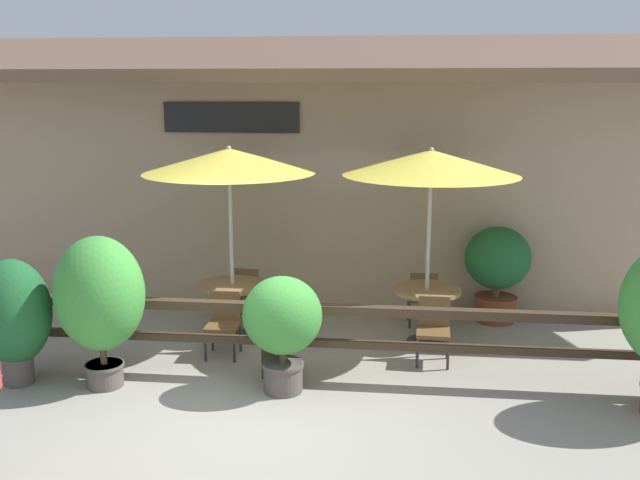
% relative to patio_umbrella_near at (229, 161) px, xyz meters
% --- Properties ---
extents(ground_plane, '(60.00, 60.00, 0.00)m').
position_rel_patio_umbrella_near_xyz_m(ground_plane, '(0.76, -2.44, -2.49)').
color(ground_plane, gray).
extents(building_facade, '(14.28, 1.49, 4.23)m').
position_rel_patio_umbrella_near_xyz_m(building_facade, '(0.76, 1.66, -0.32)').
color(building_facade, tan).
rests_on(building_facade, ground).
extents(patio_railing, '(10.40, 0.14, 0.95)m').
position_rel_patio_umbrella_near_xyz_m(patio_railing, '(0.76, -1.39, -1.79)').
color(patio_railing, '#3D2D1E').
rests_on(patio_railing, ground).
extents(patio_umbrella_near, '(2.34, 2.34, 2.69)m').
position_rel_patio_umbrella_near_xyz_m(patio_umbrella_near, '(0.00, 0.00, 0.00)').
color(patio_umbrella_near, '#B7B2A8').
rests_on(patio_umbrella_near, ground).
extents(dining_table_near, '(0.94, 0.94, 0.77)m').
position_rel_patio_umbrella_near_xyz_m(dining_table_near, '(0.00, 0.00, -1.87)').
color(dining_table_near, olive).
rests_on(dining_table_near, ground).
extents(chair_near_streetside, '(0.42, 0.42, 0.84)m').
position_rel_patio_umbrella_near_xyz_m(chair_near_streetside, '(0.04, -0.71, -2.02)').
color(chair_near_streetside, brown).
rests_on(chair_near_streetside, ground).
extents(chair_near_wallside, '(0.45, 0.45, 0.84)m').
position_rel_patio_umbrella_near_xyz_m(chair_near_wallside, '(0.07, 0.71, -2.02)').
color(chair_near_wallside, brown).
rests_on(chair_near_wallside, ground).
extents(patio_umbrella_middle, '(2.34, 2.34, 2.69)m').
position_rel_patio_umbrella_near_xyz_m(patio_umbrella_middle, '(2.70, 0.05, 0.00)').
color(patio_umbrella_middle, '#B7B2A8').
rests_on(patio_umbrella_middle, ground).
extents(dining_table_middle, '(0.94, 0.94, 0.77)m').
position_rel_patio_umbrella_near_xyz_m(dining_table_middle, '(2.70, 0.05, -1.87)').
color(dining_table_middle, olive).
rests_on(dining_table_middle, ground).
extents(chair_middle_streetside, '(0.44, 0.44, 0.84)m').
position_rel_patio_umbrella_near_xyz_m(chair_middle_streetside, '(2.77, -0.64, -2.02)').
color(chair_middle_streetside, brown).
rests_on(chair_middle_streetside, ground).
extents(chair_middle_wallside, '(0.44, 0.44, 0.84)m').
position_rel_patio_umbrella_near_xyz_m(chair_middle_wallside, '(2.67, 0.74, -2.02)').
color(chair_middle_wallside, brown).
rests_on(chair_middle_wallside, ground).
extents(potted_plant_broad_leaf, '(0.91, 0.82, 1.38)m').
position_rel_patio_umbrella_near_xyz_m(potted_plant_broad_leaf, '(1.00, -1.76, -1.64)').
color(potted_plant_broad_leaf, '#564C47').
rests_on(potted_plant_broad_leaf, ground).
extents(potted_plant_tall_tropical, '(0.89, 0.80, 1.53)m').
position_rel_patio_umbrella_near_xyz_m(potted_plant_tall_tropical, '(-2.17, -1.89, -1.63)').
color(potted_plant_tall_tropical, '#564C47').
rests_on(potted_plant_tall_tropical, ground).
extents(potted_plant_corner_fern, '(1.05, 0.94, 1.81)m').
position_rel_patio_umbrella_near_xyz_m(potted_plant_corner_fern, '(-1.12, -1.85, -1.39)').
color(potted_plant_corner_fern, '#564C47').
rests_on(potted_plant_corner_fern, ground).
extents(potted_plant_entrance_palm, '(0.97, 0.88, 1.45)m').
position_rel_patio_umbrella_near_xyz_m(potted_plant_entrance_palm, '(3.77, 1.11, -1.63)').
color(potted_plant_entrance_palm, brown).
rests_on(potted_plant_entrance_palm, ground).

